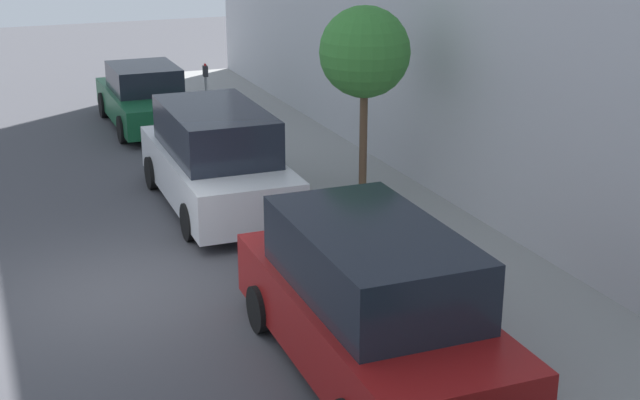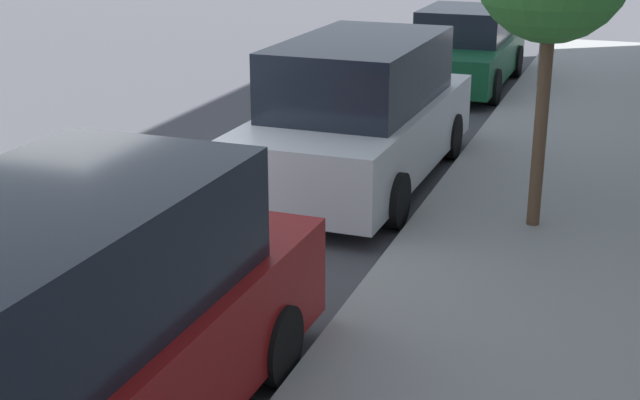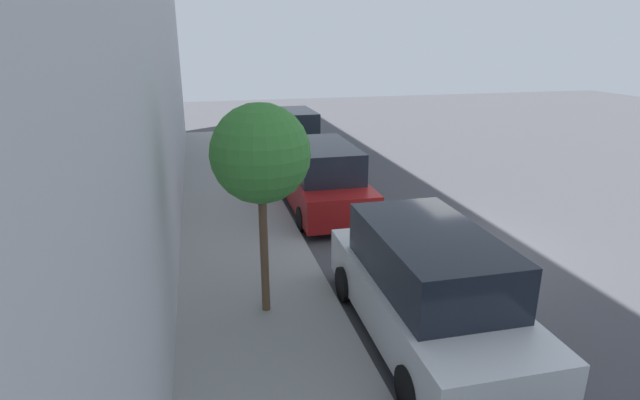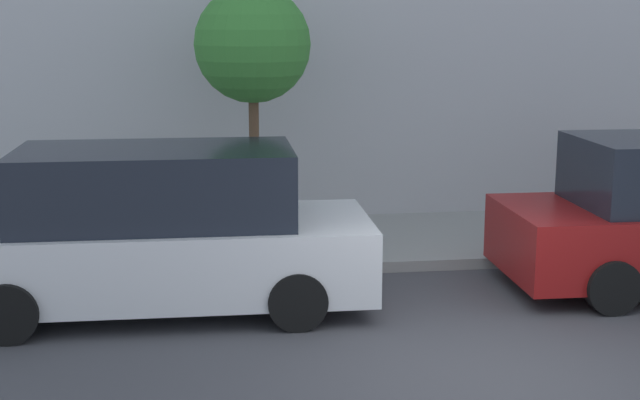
% 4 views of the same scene
% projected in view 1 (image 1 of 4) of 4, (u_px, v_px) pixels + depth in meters
% --- Properties ---
extents(ground_plane, '(60.00, 60.00, 0.00)m').
position_uv_depth(ground_plane, '(121.00, 292.00, 13.20)').
color(ground_plane, '#424247').
extents(sidewalk, '(2.87, 32.00, 0.15)m').
position_uv_depth(sidewalk, '(416.00, 242.00, 14.93)').
color(sidewalk, gray).
rests_on(sidewalk, ground_plane).
extents(parked_minivan_second, '(2.02, 4.92, 1.90)m').
position_uv_depth(parked_minivan_second, '(371.00, 303.00, 10.75)').
color(parked_minivan_second, maroon).
rests_on(parked_minivan_second, ground_plane).
extents(parked_minivan_third, '(2.02, 4.93, 1.90)m').
position_uv_depth(parked_minivan_third, '(216.00, 159.00, 16.57)').
color(parked_minivan_third, silver).
rests_on(parked_minivan_third, ground_plane).
extents(parked_sedan_fourth, '(1.92, 4.51, 1.54)m').
position_uv_depth(parked_sedan_fourth, '(146.00, 98.00, 22.49)').
color(parked_sedan_fourth, '#14512D').
rests_on(parked_sedan_fourth, ground_plane).
extents(parking_meter_far, '(0.11, 0.15, 1.38)m').
position_uv_depth(parking_meter_far, '(206.00, 84.00, 22.75)').
color(parking_meter_far, '#ADADB2').
rests_on(parking_meter_far, sidewalk).
extents(street_tree, '(1.62, 1.62, 3.63)m').
position_uv_depth(street_tree, '(365.00, 53.00, 15.66)').
color(street_tree, brown).
rests_on(street_tree, sidewalk).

